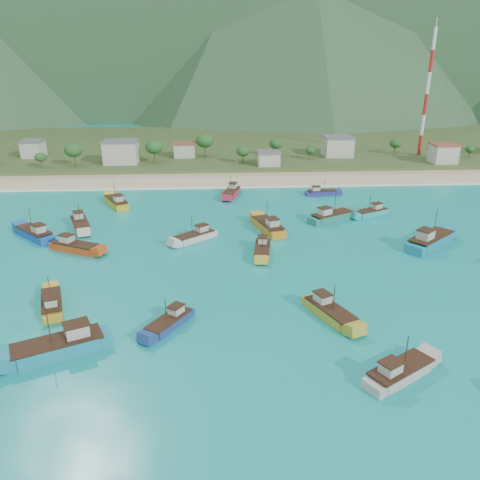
{
  "coord_description": "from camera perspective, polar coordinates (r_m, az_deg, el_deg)",
  "views": [
    {
      "loc": [
        0.11,
        -65.88,
        35.37
      ],
      "look_at": [
        5.17,
        18.0,
        3.0
      ],
      "focal_mm": 35.0,
      "sensor_mm": 36.0,
      "label": 1
    }
  ],
  "objects": [
    {
      "name": "boat_1",
      "position": [
        103.76,
        3.47,
        1.6
      ],
      "size": [
        6.7,
        12.24,
        6.94
      ],
      "rotation": [
        0.0,
        0.0,
        0.29
      ],
      "color": "orange",
      "rests_on": "ground"
    },
    {
      "name": "boat_10",
      "position": [
        131.25,
        -1.05,
        5.76
      ],
      "size": [
        5.81,
        10.9,
        6.18
      ],
      "rotation": [
        0.0,
        0.0,
        2.87
      ],
      "color": "#B3263D",
      "rests_on": "ground"
    },
    {
      "name": "boat_0",
      "position": [
        77.29,
        -21.95,
        -7.32
      ],
      "size": [
        5.6,
        9.82,
        5.57
      ],
      "rotation": [
        0.0,
        0.0,
        0.32
      ],
      "color": "gold",
      "rests_on": "ground"
    },
    {
      "name": "boat_30",
      "position": [
        70.85,
        10.84,
        -8.66
      ],
      "size": [
        6.84,
        10.41,
        5.96
      ],
      "rotation": [
        0.0,
        0.0,
        3.56
      ],
      "color": "#AD9B2B",
      "rests_on": "ground"
    },
    {
      "name": "vegetation",
      "position": [
        172.26,
        -5.11,
        10.92
      ],
      "size": [
        274.35,
        25.5,
        8.77
      ],
      "color": "#235623",
      "rests_on": "ground"
    },
    {
      "name": "boat_15",
      "position": [
        68.11,
        -8.57,
        -9.96
      ],
      "size": [
        6.98,
        8.59,
        5.11
      ],
      "rotation": [
        0.0,
        0.0,
        2.54
      ],
      "color": "navy",
      "rests_on": "ground"
    },
    {
      "name": "boat_23",
      "position": [
        91.66,
        2.74,
        -1.23
      ],
      "size": [
        4.17,
        9.8,
        5.61
      ],
      "rotation": [
        0.0,
        0.0,
        2.99
      ],
      "color": "gold",
      "rests_on": "ground"
    },
    {
      "name": "boat_2",
      "position": [
        112.22,
        11.07,
        2.76
      ],
      "size": [
        11.94,
        8.66,
        6.92
      ],
      "rotation": [
        0.0,
        0.0,
        5.21
      ],
      "color": "#207969",
      "rests_on": "ground"
    },
    {
      "name": "boat_17",
      "position": [
        65.75,
        -21.05,
        -12.1
      ],
      "size": [
        12.83,
        8.53,
        7.34
      ],
      "rotation": [
        0.0,
        0.0,
        2.0
      ],
      "color": "teal",
      "rests_on": "ground"
    },
    {
      "name": "boat_18",
      "position": [
        133.6,
        9.88,
        5.64
      ],
      "size": [
        8.97,
        3.38,
        5.18
      ],
      "rotation": [
        0.0,
        0.0,
        4.8
      ],
      "color": "navy",
      "rests_on": "ground"
    },
    {
      "name": "boat_19",
      "position": [
        111.21,
        -18.89,
        1.77
      ],
      "size": [
        6.87,
        11.26,
        6.4
      ],
      "rotation": [
        0.0,
        0.0,
        3.51
      ],
      "color": "beige",
      "rests_on": "ground"
    },
    {
      "name": "surf_line",
      "position": [
        139.93,
        -3.41,
        6.39
      ],
      "size": [
        400.0,
        2.5,
        0.08
      ],
      "primitive_type": "cube",
      "color": "white",
      "rests_on": "ground"
    },
    {
      "name": "boat_33",
      "position": [
        98.18,
        -19.48,
        -0.86
      ],
      "size": [
        10.69,
        7.41,
        6.15
      ],
      "rotation": [
        0.0,
        0.0,
        4.25
      ],
      "color": "#BA4314",
      "rests_on": "ground"
    },
    {
      "name": "boat_3",
      "position": [
        125.91,
        -14.82,
        4.42
      ],
      "size": [
        7.94,
        11.49,
        6.61
      ],
      "rotation": [
        0.0,
        0.0,
        0.46
      ],
      "color": "gold",
      "rests_on": "ground"
    },
    {
      "name": "boat_21",
      "position": [
        98.62,
        -5.47,
        0.36
      ],
      "size": [
        9.45,
        8.52,
        5.82
      ],
      "rotation": [
        0.0,
        0.0,
        2.26
      ],
      "color": "beige",
      "rests_on": "ground"
    },
    {
      "name": "ground",
      "position": [
        74.78,
        -3.15,
        -7.2
      ],
      "size": [
        600.0,
        600.0,
        0.0
      ],
      "primitive_type": "plane",
      "color": "#0C8C82",
      "rests_on": "ground"
    },
    {
      "name": "beach",
      "position": [
        149.14,
        -3.43,
        7.31
      ],
      "size": [
        400.0,
        18.0,
        1.2
      ],
      "primitive_type": "cube",
      "color": "beige",
      "rests_on": "ground"
    },
    {
      "name": "land",
      "position": [
        208.9,
        -3.5,
        11.28
      ],
      "size": [
        400.0,
        110.0,
        2.4
      ],
      "primitive_type": "cube",
      "color": "#385123",
      "rests_on": "ground"
    },
    {
      "name": "boat_28",
      "position": [
        108.52,
        -23.73,
        0.66
      ],
      "size": [
        10.42,
        10.39,
        6.71
      ],
      "rotation": [
        0.0,
        0.0,
        0.79
      ],
      "color": "#174DAE",
      "rests_on": "ground"
    },
    {
      "name": "boat_27",
      "position": [
        60.69,
        18.84,
        -15.11
      ],
      "size": [
        10.08,
        7.68,
        5.9
      ],
      "rotation": [
        0.0,
        0.0,
        5.25
      ],
      "color": "#AFA7A0",
      "rests_on": "ground"
    },
    {
      "name": "boat_26",
      "position": [
        118.44,
        15.69,
        3.21
      ],
      "size": [
        9.75,
        6.72,
        5.61
      ],
      "rotation": [
        0.0,
        0.0,
        2.03
      ],
      "color": "teal",
      "rests_on": "ground"
    },
    {
      "name": "boat_13",
      "position": [
        102.36,
        22.16,
        -0.14
      ],
      "size": [
        13.02,
        11.67,
        8.0
      ],
      "rotation": [
        0.0,
        0.0,
        5.4
      ],
      "color": "teal",
      "rests_on": "ground"
    },
    {
      "name": "radio_tower",
      "position": [
        191.29,
        21.83,
        16.21
      ],
      "size": [
        1.2,
        1.2,
        44.62
      ],
      "color": "red",
      "rests_on": "ground"
    },
    {
      "name": "village",
      "position": [
        171.09,
        -0.4,
        10.77
      ],
      "size": [
        217.83,
        27.95,
        7.44
      ],
      "color": "beige",
      "rests_on": "ground"
    }
  ]
}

